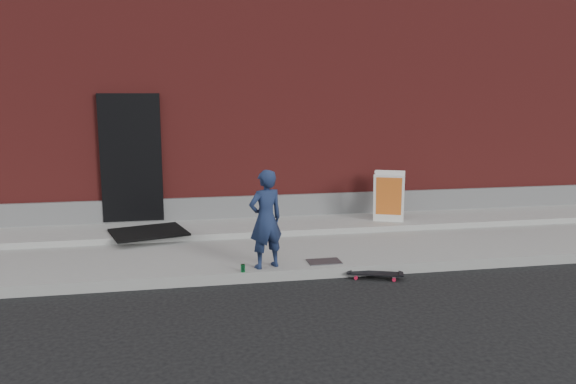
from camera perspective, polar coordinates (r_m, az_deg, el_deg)
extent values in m
plane|color=black|center=(7.81, 2.49, -8.88)|extent=(80.00, 80.00, 0.00)
cube|color=gray|center=(9.19, 0.38, -5.46)|extent=(20.00, 3.00, 0.15)
cube|color=gray|center=(10.02, -0.59, -3.41)|extent=(20.00, 1.20, 0.10)
cube|color=maroon|center=(14.30, -3.84, 9.90)|extent=(20.00, 8.00, 5.00)
cube|color=slate|center=(10.52, -1.13, -1.38)|extent=(20.00, 0.10, 0.40)
cube|color=black|center=(10.26, -15.64, 3.34)|extent=(1.05, 0.12, 2.25)
imported|color=#1A2649|center=(7.67, -2.28, -2.78)|extent=(0.58, 0.48, 1.37)
cylinder|color=red|center=(8.01, 10.69, -8.38)|extent=(0.06, 0.05, 0.05)
cylinder|color=red|center=(7.86, 10.72, -8.75)|extent=(0.06, 0.05, 0.05)
cylinder|color=red|center=(8.01, 6.96, -8.28)|extent=(0.06, 0.05, 0.05)
cylinder|color=red|center=(7.85, 6.91, -8.65)|extent=(0.06, 0.05, 0.05)
cube|color=#AAABAF|center=(7.92, 10.71, -8.32)|extent=(0.10, 0.17, 0.02)
cube|color=#AAABAF|center=(7.92, 6.94, -8.22)|extent=(0.10, 0.17, 0.02)
cube|color=black|center=(7.91, 8.83, -8.17)|extent=(0.77, 0.43, 0.02)
cube|color=white|center=(10.07, 10.19, -0.66)|extent=(0.59, 0.43, 0.88)
cube|color=white|center=(10.46, 10.26, -0.27)|extent=(0.59, 0.43, 0.88)
cube|color=yellow|center=(10.06, 10.18, -0.93)|extent=(0.48, 0.34, 0.70)
cube|color=white|center=(10.20, 10.30, 1.96)|extent=(0.52, 0.25, 0.04)
cylinder|color=#197F3E|center=(7.65, -4.60, -7.72)|extent=(0.07, 0.07, 0.11)
cube|color=black|center=(9.55, -13.98, -3.98)|extent=(1.38, 1.23, 0.03)
cube|color=#4B4C50|center=(8.09, 3.70, -7.06)|extent=(0.48, 0.31, 0.01)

